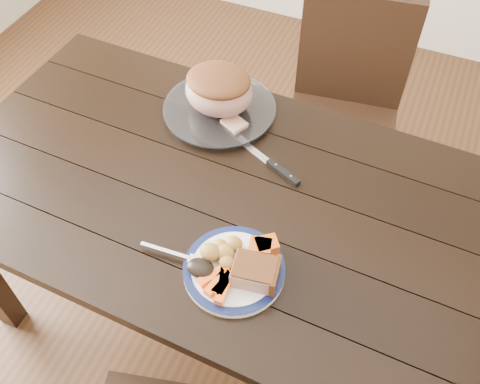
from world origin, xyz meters
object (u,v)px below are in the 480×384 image
at_px(chair_far, 344,106).
at_px(fork, 178,255).
at_px(dining_table, 218,209).
at_px(serving_platter, 220,110).
at_px(carving_knife, 273,165).
at_px(dinner_plate, 234,270).
at_px(roast_joint, 219,91).
at_px(pork_slice, 255,272).

relative_size(chair_far, fork, 5.22).
xyz_separation_m(dining_table, serving_platter, (-0.13, 0.29, 0.10)).
bearing_deg(dining_table, fork, -88.60).
bearing_deg(carving_knife, dinner_plate, -60.47).
bearing_deg(roast_joint, carving_knife, -31.89).
bearing_deg(dinner_plate, chair_far, 87.55).
relative_size(serving_platter, carving_knife, 1.16).
relative_size(dinner_plate, roast_joint, 1.20).
bearing_deg(roast_joint, fork, -76.36).
distance_m(serving_platter, fork, 0.56).
xyz_separation_m(chair_far, serving_platter, (-0.32, -0.44, 0.23)).
bearing_deg(dining_table, serving_platter, 113.06).
xyz_separation_m(pork_slice, carving_knife, (-0.09, 0.37, -0.04)).
relative_size(chair_far, serving_platter, 2.67).
bearing_deg(chair_far, fork, 71.12).
relative_size(dining_table, roast_joint, 7.64).
xyz_separation_m(dining_table, roast_joint, (-0.13, 0.29, 0.18)).
height_order(dining_table, dinner_plate, dinner_plate).
distance_m(dining_table, dinner_plate, 0.29).
bearing_deg(serving_platter, chair_far, 54.33).
bearing_deg(carving_knife, dining_table, -104.72).
bearing_deg(dinner_plate, dining_table, 124.03).
bearing_deg(pork_slice, roast_joint, 122.52).
distance_m(serving_platter, roast_joint, 0.08).
xyz_separation_m(serving_platter, carving_knife, (0.24, -0.15, -0.00)).
bearing_deg(pork_slice, carving_knife, 103.97).
height_order(dining_table, chair_far, chair_far).
xyz_separation_m(serving_platter, roast_joint, (0.00, 0.00, 0.08)).
relative_size(dining_table, serving_platter, 4.67).
xyz_separation_m(pork_slice, roast_joint, (-0.33, 0.52, 0.04)).
bearing_deg(chair_far, pork_slice, 82.80).
bearing_deg(carving_knife, pork_slice, -52.09).
distance_m(chair_far, serving_platter, 0.59).
height_order(serving_platter, fork, fork).
relative_size(chair_far, roast_joint, 4.37).
xyz_separation_m(fork, carving_knife, (0.11, 0.39, -0.01)).
xyz_separation_m(dining_table, chair_far, (0.19, 0.74, -0.13)).
bearing_deg(fork, serving_platter, 99.84).
relative_size(fork, roast_joint, 0.84).
relative_size(dining_table, carving_knife, 5.41).
bearing_deg(dinner_plate, serving_platter, 118.09).
bearing_deg(roast_joint, pork_slice, -57.48).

